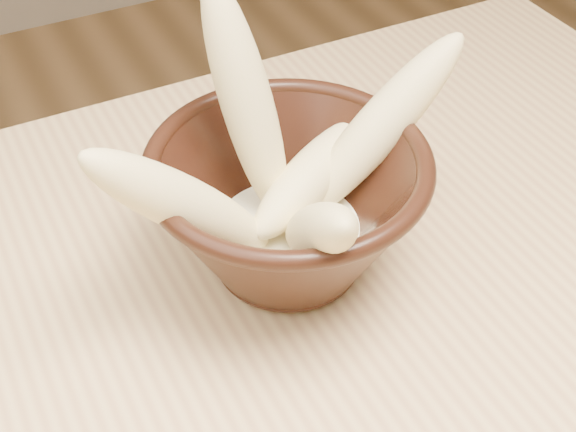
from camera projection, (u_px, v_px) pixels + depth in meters
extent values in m
cylinder|color=tan|center=(457.00, 277.00, 1.14)|extent=(0.05, 0.05, 0.71)
cylinder|color=black|center=(288.00, 262.00, 0.60)|extent=(0.09, 0.09, 0.01)
cylinder|color=black|center=(288.00, 243.00, 0.58)|extent=(0.08, 0.08, 0.01)
torus|color=black|center=(288.00, 163.00, 0.53)|extent=(0.20, 0.20, 0.01)
cylinder|color=#FFF7CD|center=(288.00, 234.00, 0.58)|extent=(0.11, 0.11, 0.02)
ellipsoid|color=#EADD8A|center=(247.00, 102.00, 0.54)|extent=(0.07, 0.10, 0.18)
ellipsoid|color=#EADD8A|center=(183.00, 204.00, 0.51)|extent=(0.14, 0.04, 0.14)
ellipsoid|color=#EADD8A|center=(379.00, 128.00, 0.57)|extent=(0.16, 0.05, 0.14)
ellipsoid|color=#EADD8A|center=(310.00, 177.00, 0.57)|extent=(0.14, 0.09, 0.05)
ellipsoid|color=#EADD8A|center=(319.00, 232.00, 0.50)|extent=(0.06, 0.13, 0.12)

